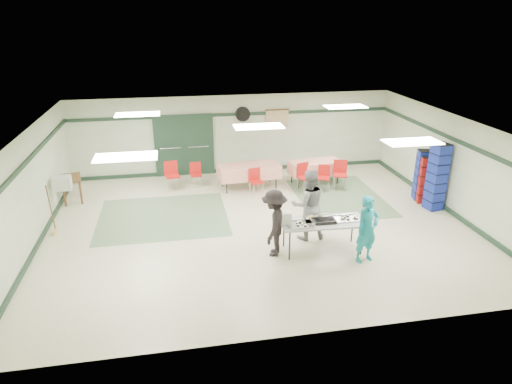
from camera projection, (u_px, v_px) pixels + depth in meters
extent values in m
plane|color=beige|center=(258.00, 225.00, 12.15)|extent=(11.00, 11.00, 0.00)
plane|color=silver|center=(259.00, 126.00, 11.15)|extent=(11.00, 11.00, 0.00)
plane|color=beige|center=(234.00, 134.00, 15.77)|extent=(11.00, 0.00, 11.00)
plane|color=beige|center=(309.00, 268.00, 7.54)|extent=(11.00, 0.00, 11.00)
plane|color=beige|center=(29.00, 192.00, 10.72)|extent=(0.00, 9.00, 9.00)
plane|color=beige|center=(454.00, 165.00, 12.58)|extent=(0.00, 9.00, 9.00)
cube|color=#1B3324|center=(234.00, 114.00, 15.48)|extent=(11.00, 0.06, 0.10)
cube|color=#1B3324|center=(235.00, 170.00, 16.21)|extent=(11.00, 0.06, 0.12)
cube|color=#1B3324|center=(25.00, 163.00, 10.47)|extent=(0.06, 9.00, 0.10)
cube|color=#1B3324|center=(40.00, 241.00, 11.20)|extent=(0.06, 9.00, 0.12)
cube|color=#1B3324|center=(457.00, 141.00, 12.32)|extent=(0.06, 9.00, 0.10)
cube|color=#1B3324|center=(446.00, 208.00, 13.05)|extent=(0.06, 9.00, 0.12)
cube|color=gray|center=(163.00, 217.00, 12.64)|extent=(3.50, 3.00, 0.01)
cube|color=gray|center=(339.00, 197.00, 13.99)|extent=(2.50, 3.50, 0.01)
cube|color=gray|center=(170.00, 146.00, 15.45)|extent=(0.90, 0.06, 2.10)
cube|color=gray|center=(198.00, 145.00, 15.61)|extent=(0.90, 0.06, 2.10)
cube|color=#1B3324|center=(184.00, 146.00, 15.51)|extent=(2.00, 0.03, 2.15)
cylinder|color=black|center=(243.00, 114.00, 15.50)|extent=(0.50, 0.10, 0.50)
cube|color=#D3B384|center=(277.00, 119.00, 15.78)|extent=(0.80, 0.02, 0.60)
cube|color=beige|center=(323.00, 222.00, 10.60)|extent=(2.00, 0.87, 0.04)
cylinder|color=black|center=(290.00, 246.00, 10.33)|extent=(0.04, 0.04, 0.72)
cylinder|color=black|center=(362.00, 240.00, 10.56)|extent=(0.04, 0.04, 0.72)
cylinder|color=black|center=(284.00, 233.00, 10.92)|extent=(0.04, 0.04, 0.72)
cylinder|color=black|center=(352.00, 228.00, 11.15)|extent=(0.04, 0.04, 0.72)
cube|color=silver|center=(347.00, 219.00, 10.69)|extent=(0.57, 0.44, 0.02)
cube|color=silver|center=(318.00, 220.00, 10.64)|extent=(0.64, 0.50, 0.02)
cube|color=silver|center=(301.00, 225.00, 10.39)|extent=(0.59, 0.45, 0.02)
cube|color=black|center=(325.00, 221.00, 10.53)|extent=(0.51, 0.33, 0.08)
cube|color=white|center=(285.00, 218.00, 10.44)|extent=(0.26, 0.24, 0.29)
imported|color=teal|center=(367.00, 229.00, 10.15)|extent=(0.66, 0.53, 1.57)
imported|color=gray|center=(308.00, 205.00, 11.16)|extent=(0.88, 0.70, 1.80)
imported|color=black|center=(274.00, 223.00, 10.42)|extent=(0.93, 1.17, 1.59)
cube|color=red|center=(315.00, 162.00, 14.86)|extent=(1.77, 0.96, 0.05)
cube|color=red|center=(315.00, 167.00, 14.93)|extent=(1.77, 0.98, 0.40)
cylinder|color=black|center=(299.00, 178.00, 14.54)|extent=(0.04, 0.04, 0.72)
cylinder|color=black|center=(338.00, 173.00, 14.96)|extent=(0.04, 0.04, 0.72)
cylinder|color=black|center=(292.00, 172.00, 15.04)|extent=(0.04, 0.04, 0.72)
cylinder|color=black|center=(330.00, 168.00, 15.45)|extent=(0.04, 0.04, 0.72)
cube|color=red|center=(249.00, 166.00, 14.49)|extent=(2.01, 1.02, 0.05)
cube|color=red|center=(249.00, 171.00, 14.56)|extent=(2.01, 1.04, 0.40)
cylinder|color=black|center=(227.00, 183.00, 14.13)|extent=(0.04, 0.04, 0.72)
cylinder|color=black|center=(276.00, 178.00, 14.54)|extent=(0.04, 0.04, 0.72)
cylinder|color=black|center=(222.00, 176.00, 14.71)|extent=(0.04, 0.04, 0.72)
cylinder|color=black|center=(270.00, 172.00, 15.12)|extent=(0.04, 0.04, 0.72)
cube|color=red|center=(324.00, 178.00, 14.40)|extent=(0.48, 0.48, 0.04)
cube|color=red|center=(324.00, 170.00, 14.48)|extent=(0.36, 0.16, 0.37)
cylinder|color=silver|center=(319.00, 186.00, 14.37)|extent=(0.02, 0.02, 0.39)
cylinder|color=silver|center=(328.00, 186.00, 14.32)|extent=(0.02, 0.02, 0.39)
cylinder|color=silver|center=(319.00, 182.00, 14.64)|extent=(0.02, 0.02, 0.39)
cylinder|color=silver|center=(328.00, 183.00, 14.59)|extent=(0.02, 0.02, 0.39)
cube|color=red|center=(306.00, 178.00, 14.28)|extent=(0.53, 0.53, 0.04)
cube|color=red|center=(302.00, 169.00, 14.35)|extent=(0.41, 0.17, 0.42)
cylinder|color=silver|center=(304.00, 187.00, 14.16)|extent=(0.02, 0.02, 0.44)
cylinder|color=silver|center=(313.00, 185.00, 14.31)|extent=(0.02, 0.02, 0.44)
cylinder|color=silver|center=(298.00, 184.00, 14.43)|extent=(0.02, 0.02, 0.44)
cylinder|color=silver|center=(307.00, 182.00, 14.58)|extent=(0.02, 0.02, 0.44)
cube|color=red|center=(340.00, 175.00, 14.47)|extent=(0.53, 0.53, 0.04)
cube|color=red|center=(340.00, 166.00, 14.56)|extent=(0.42, 0.16, 0.43)
cylinder|color=silver|center=(334.00, 184.00, 14.42)|extent=(0.02, 0.02, 0.45)
cylinder|color=silver|center=(345.00, 184.00, 14.38)|extent=(0.02, 0.02, 0.45)
cylinder|color=silver|center=(334.00, 180.00, 14.74)|extent=(0.02, 0.02, 0.45)
cylinder|color=silver|center=(345.00, 181.00, 14.70)|extent=(0.02, 0.02, 0.45)
cube|color=red|center=(256.00, 182.00, 14.03)|extent=(0.46, 0.46, 0.04)
cube|color=red|center=(254.00, 174.00, 14.10)|extent=(0.38, 0.12, 0.38)
cylinder|color=silver|center=(254.00, 191.00, 13.93)|extent=(0.02, 0.02, 0.40)
cylinder|color=silver|center=(263.00, 189.00, 14.04)|extent=(0.02, 0.02, 0.40)
cylinder|color=silver|center=(250.00, 188.00, 14.19)|extent=(0.02, 0.02, 0.40)
cylinder|color=silver|center=(259.00, 186.00, 14.30)|extent=(0.02, 0.02, 0.40)
cube|color=red|center=(196.00, 175.00, 14.70)|extent=(0.38, 0.38, 0.04)
cube|color=red|center=(195.00, 167.00, 14.77)|extent=(0.36, 0.06, 0.36)
cylinder|color=silver|center=(192.00, 183.00, 14.61)|extent=(0.02, 0.02, 0.38)
cylinder|color=silver|center=(201.00, 182.00, 14.67)|extent=(0.02, 0.02, 0.38)
cylinder|color=silver|center=(192.00, 180.00, 14.87)|extent=(0.02, 0.02, 0.38)
cylinder|color=silver|center=(200.00, 179.00, 14.93)|extent=(0.02, 0.02, 0.38)
cube|color=red|center=(172.00, 176.00, 14.36)|extent=(0.49, 0.49, 0.04)
cube|color=red|center=(171.00, 167.00, 14.44)|extent=(0.43, 0.11, 0.43)
cylinder|color=silver|center=(168.00, 186.00, 14.25)|extent=(0.02, 0.02, 0.45)
cylinder|color=silver|center=(179.00, 185.00, 14.36)|extent=(0.02, 0.02, 0.45)
cylinder|color=silver|center=(167.00, 182.00, 14.54)|extent=(0.02, 0.02, 0.45)
cylinder|color=silver|center=(177.00, 181.00, 14.66)|extent=(0.02, 0.02, 0.45)
cube|color=navy|center=(422.00, 175.00, 13.57)|extent=(0.48, 0.48, 1.53)
cube|color=maroon|center=(426.00, 179.00, 13.40)|extent=(0.53, 0.53, 1.43)
cube|color=navy|center=(437.00, 177.00, 12.81)|extent=(0.48, 0.48, 1.94)
cube|color=brown|center=(70.00, 178.00, 13.45)|extent=(0.73, 0.97, 0.05)
cube|color=brown|center=(64.00, 195.00, 13.20)|extent=(0.05, 0.05, 0.70)
cube|color=brown|center=(81.00, 193.00, 13.36)|extent=(0.05, 0.05, 0.70)
cube|color=brown|center=(64.00, 187.00, 13.82)|extent=(0.05, 0.05, 0.70)
cube|color=brown|center=(80.00, 185.00, 13.98)|extent=(0.05, 0.05, 0.70)
cube|color=#BCBBB7|center=(63.00, 183.00, 12.49)|extent=(0.48, 0.43, 0.36)
cylinder|color=brown|center=(51.00, 209.00, 11.46)|extent=(0.08, 0.22, 1.31)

